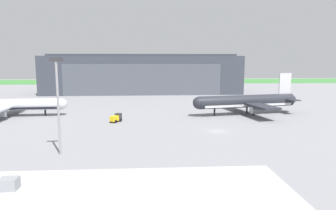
{
  "coord_description": "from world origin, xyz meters",
  "views": [
    {
      "loc": [
        -17.46,
        -76.0,
        18.16
      ],
      "look_at": [
        -11.79,
        11.43,
        5.21
      ],
      "focal_mm": 32.85,
      "sensor_mm": 36.0,
      "label": 1
    }
  ],
  "objects_px": {
    "stair_truck": "(116,118)",
    "apron_light_mast": "(58,98)",
    "maintenance_hangar": "(143,74)",
    "airliner_far_right": "(8,105)",
    "airliner_far_left": "(246,102)"
  },
  "relations": [
    {
      "from": "airliner_far_left",
      "to": "airliner_far_right",
      "type": "bearing_deg",
      "value": 179.16
    },
    {
      "from": "maintenance_hangar",
      "to": "stair_truck",
      "type": "xyz_separation_m",
      "value": [
        -6.65,
        -86.4,
        -8.95
      ]
    },
    {
      "from": "maintenance_hangar",
      "to": "apron_light_mast",
      "type": "bearing_deg",
      "value": -96.88
    },
    {
      "from": "airliner_far_left",
      "to": "apron_light_mast",
      "type": "relative_size",
      "value": 1.98
    },
    {
      "from": "maintenance_hangar",
      "to": "airliner_far_right",
      "type": "distance_m",
      "value": 86.54
    },
    {
      "from": "stair_truck",
      "to": "apron_light_mast",
      "type": "relative_size",
      "value": 0.22
    },
    {
      "from": "maintenance_hangar",
      "to": "stair_truck",
      "type": "distance_m",
      "value": 87.12
    },
    {
      "from": "airliner_far_right",
      "to": "apron_light_mast",
      "type": "distance_m",
      "value": 51.0
    },
    {
      "from": "stair_truck",
      "to": "maintenance_hangar",
      "type": "bearing_deg",
      "value": 85.6
    },
    {
      "from": "airliner_far_right",
      "to": "airliner_far_left",
      "type": "bearing_deg",
      "value": -0.84
    },
    {
      "from": "airliner_far_left",
      "to": "airliner_far_right",
      "type": "xyz_separation_m",
      "value": [
        -77.64,
        1.14,
        -0.6
      ]
    },
    {
      "from": "maintenance_hangar",
      "to": "apron_light_mast",
      "type": "xyz_separation_m",
      "value": [
        -14.16,
        -117.31,
        0.75
      ]
    },
    {
      "from": "maintenance_hangar",
      "to": "stair_truck",
      "type": "height_order",
      "value": "maintenance_hangar"
    },
    {
      "from": "maintenance_hangar",
      "to": "stair_truck",
      "type": "bearing_deg",
      "value": -94.4
    },
    {
      "from": "maintenance_hangar",
      "to": "apron_light_mast",
      "type": "relative_size",
      "value": 5.65
    }
  ]
}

